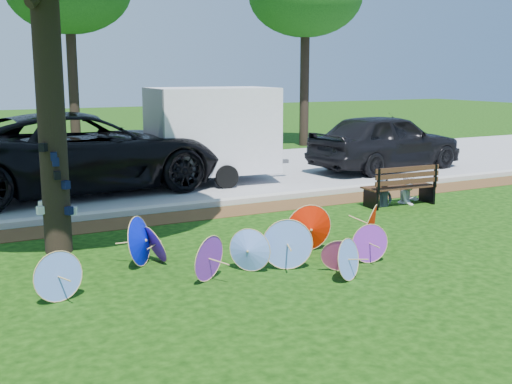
{
  "coord_description": "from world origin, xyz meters",
  "views": [
    {
      "loc": [
        -4.49,
        -7.51,
        2.93
      ],
      "look_at": [
        0.5,
        2.0,
        0.9
      ],
      "focal_mm": 45.0,
      "sensor_mm": 36.0,
      "label": 1
    }
  ],
  "objects_px": {
    "parasol_pile": "(261,243)",
    "dark_pickup": "(386,141)",
    "park_bench": "(399,185)",
    "person_right": "(410,176)",
    "black_van": "(81,153)",
    "cargo_trailer": "(213,130)",
    "person_left": "(385,177)"
  },
  "relations": [
    {
      "from": "parasol_pile",
      "to": "cargo_trailer",
      "type": "height_order",
      "value": "cargo_trailer"
    },
    {
      "from": "parasol_pile",
      "to": "dark_pickup",
      "type": "bearing_deg",
      "value": 40.82
    },
    {
      "from": "cargo_trailer",
      "to": "parasol_pile",
      "type": "bearing_deg",
      "value": -104.34
    },
    {
      "from": "cargo_trailer",
      "to": "person_right",
      "type": "relative_size",
      "value": 2.52
    },
    {
      "from": "park_bench",
      "to": "person_right",
      "type": "height_order",
      "value": "person_right"
    },
    {
      "from": "dark_pickup",
      "to": "park_bench",
      "type": "height_order",
      "value": "dark_pickup"
    },
    {
      "from": "parasol_pile",
      "to": "person_left",
      "type": "relative_size",
      "value": 4.72
    },
    {
      "from": "cargo_trailer",
      "to": "person_right",
      "type": "bearing_deg",
      "value": -54.44
    },
    {
      "from": "park_bench",
      "to": "person_right",
      "type": "distance_m",
      "value": 0.4
    },
    {
      "from": "parasol_pile",
      "to": "park_bench",
      "type": "bearing_deg",
      "value": 27.99
    },
    {
      "from": "dark_pickup",
      "to": "park_bench",
      "type": "bearing_deg",
      "value": 137.55
    },
    {
      "from": "black_van",
      "to": "park_bench",
      "type": "distance_m",
      "value": 7.59
    },
    {
      "from": "black_van",
      "to": "cargo_trailer",
      "type": "distance_m",
      "value": 3.43
    },
    {
      "from": "black_van",
      "to": "park_bench",
      "type": "height_order",
      "value": "black_van"
    },
    {
      "from": "parasol_pile",
      "to": "park_bench",
      "type": "distance_m",
      "value": 5.47
    },
    {
      "from": "person_right",
      "to": "person_left",
      "type": "bearing_deg",
      "value": 172.07
    },
    {
      "from": "person_right",
      "to": "black_van",
      "type": "bearing_deg",
      "value": 134.54
    },
    {
      "from": "person_left",
      "to": "parasol_pile",
      "type": "bearing_deg",
      "value": -166.31
    },
    {
      "from": "dark_pickup",
      "to": "person_left",
      "type": "relative_size",
      "value": 3.91
    },
    {
      "from": "cargo_trailer",
      "to": "park_bench",
      "type": "xyz_separation_m",
      "value": [
        2.44,
        -4.61,
        -0.96
      ]
    },
    {
      "from": "parasol_pile",
      "to": "cargo_trailer",
      "type": "bearing_deg",
      "value": 71.58
    },
    {
      "from": "cargo_trailer",
      "to": "park_bench",
      "type": "height_order",
      "value": "cargo_trailer"
    },
    {
      "from": "cargo_trailer",
      "to": "person_left",
      "type": "height_order",
      "value": "cargo_trailer"
    },
    {
      "from": "park_bench",
      "to": "person_right",
      "type": "bearing_deg",
      "value": 11.19
    },
    {
      "from": "park_bench",
      "to": "person_left",
      "type": "height_order",
      "value": "person_left"
    },
    {
      "from": "park_bench",
      "to": "black_van",
      "type": "bearing_deg",
      "value": 143.61
    },
    {
      "from": "black_van",
      "to": "cargo_trailer",
      "type": "bearing_deg",
      "value": -97.97
    },
    {
      "from": "dark_pickup",
      "to": "person_left",
      "type": "distance_m",
      "value": 5.41
    },
    {
      "from": "parasol_pile",
      "to": "person_left",
      "type": "height_order",
      "value": "person_left"
    },
    {
      "from": "cargo_trailer",
      "to": "park_bench",
      "type": "relative_size",
      "value": 1.85
    },
    {
      "from": "parasol_pile",
      "to": "black_van",
      "type": "bearing_deg",
      "value": 97.8
    },
    {
      "from": "parasol_pile",
      "to": "dark_pickup",
      "type": "xyz_separation_m",
      "value": [
        7.89,
        6.82,
        0.5
      ]
    }
  ]
}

